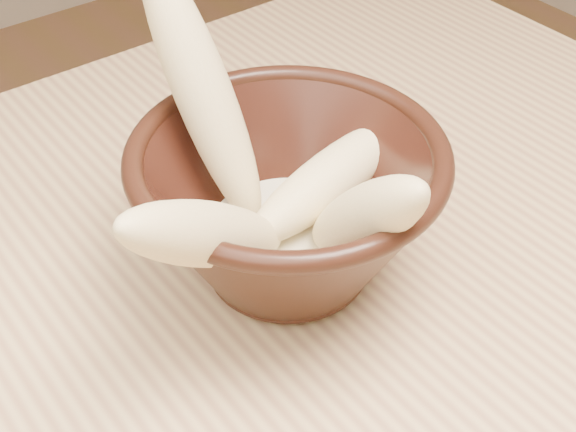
{
  "coord_description": "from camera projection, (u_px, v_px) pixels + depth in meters",
  "views": [
    {
      "loc": [
        -0.09,
        -0.28,
        1.16
      ],
      "look_at": [
        0.15,
        0.04,
        0.81
      ],
      "focal_mm": 50.0,
      "sensor_mm": 36.0,
      "label": 1
    }
  ],
  "objects": [
    {
      "name": "bowl",
      "position": [
        288.0,
        205.0,
        0.53
      ],
      "size": [
        0.21,
        0.21,
        0.11
      ],
      "rotation": [
        0.0,
        0.0,
        -0.1
      ],
      "color": "black",
      "rests_on": "table"
    },
    {
      "name": "milk_puddle",
      "position": [
        288.0,
        236.0,
        0.55
      ],
      "size": [
        0.12,
        0.12,
        0.02
      ],
      "primitive_type": "cylinder",
      "color": "beige",
      "rests_on": "bowl"
    },
    {
      "name": "banana_upright",
      "position": [
        203.0,
        92.0,
        0.52
      ],
      "size": [
        0.06,
        0.13,
        0.19
      ],
      "primitive_type": "ellipsoid",
      "rotation": [
        0.5,
        0.0,
        3.27
      ],
      "color": "#DABF81",
      "rests_on": "bowl"
    },
    {
      "name": "banana_left",
      "position": [
        210.0,
        235.0,
        0.46
      ],
      "size": [
        0.16,
        0.09,
        0.14
      ],
      "primitive_type": "ellipsoid",
      "rotation": [
        0.88,
        0.0,
        -1.21
      ],
      "color": "#DABF81",
      "rests_on": "bowl"
    },
    {
      "name": "banana_across",
      "position": [
        331.0,
        178.0,
        0.55
      ],
      "size": [
        0.17,
        0.07,
        0.05
      ],
      "primitive_type": "ellipsoid",
      "rotation": [
        1.5,
        0.0,
        1.74
      ],
      "color": "#DABF81",
      "rests_on": "bowl"
    },
    {
      "name": "banana_front",
      "position": [
        365.0,
        217.0,
        0.48
      ],
      "size": [
        0.05,
        0.12,
        0.13
      ],
      "primitive_type": "ellipsoid",
      "rotation": [
        0.71,
        0.0,
        -0.1
      ],
      "color": "#DABF81",
      "rests_on": "bowl"
    }
  ]
}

